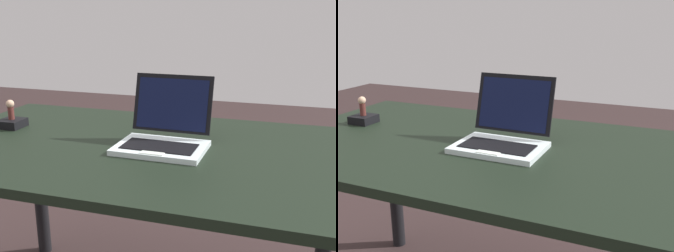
# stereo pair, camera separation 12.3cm
# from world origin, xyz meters

# --- Properties ---
(desk) EXTENTS (1.39, 0.82, 0.73)m
(desk) POSITION_xyz_m (0.00, 0.00, 0.62)
(desk) COLOR black
(desk) RESTS_ON ground
(laptop_front) EXTENTS (0.28, 0.25, 0.22)m
(laptop_front) POSITION_xyz_m (0.10, 0.01, 0.77)
(laptop_front) COLOR silver
(laptop_front) RESTS_ON desk
(figurine_stand) EXTENTS (0.08, 0.08, 0.03)m
(figurine_stand) POSITION_xyz_m (-0.51, 0.05, 0.74)
(figurine_stand) COLOR black
(figurine_stand) RESTS_ON desk
(figurine) EXTENTS (0.03, 0.03, 0.07)m
(figurine) POSITION_xyz_m (-0.51, 0.05, 0.80)
(figurine) COLOR #522420
(figurine) RESTS_ON figurine_stand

